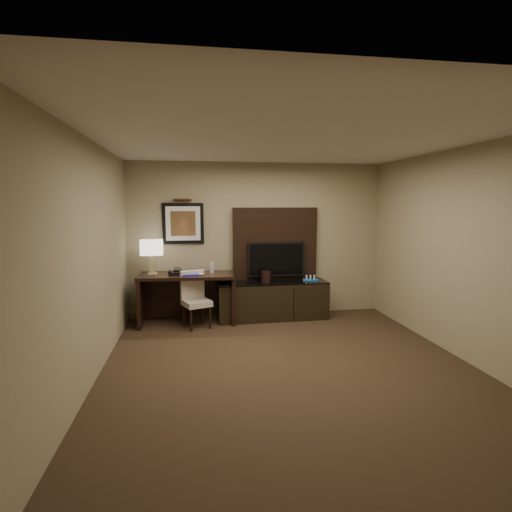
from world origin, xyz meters
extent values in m
cube|color=black|center=(0.00, 0.00, -0.01)|extent=(4.50, 5.00, 0.01)
cube|color=silver|center=(0.00, 0.00, 2.70)|extent=(4.50, 5.00, 0.01)
cube|color=gray|center=(0.00, 2.50, 1.35)|extent=(4.50, 0.01, 2.70)
cube|color=gray|center=(0.00, -2.50, 1.35)|extent=(4.50, 0.01, 2.70)
cube|color=gray|center=(-2.25, 0.00, 1.35)|extent=(0.01, 5.00, 2.70)
cube|color=gray|center=(2.25, 0.00, 1.35)|extent=(0.01, 5.00, 2.70)
cube|color=black|center=(-1.25, 2.10, 0.42)|extent=(1.59, 0.76, 0.83)
cube|color=black|center=(0.20, 2.15, 0.33)|extent=(1.90, 0.57, 0.65)
cube|color=black|center=(0.30, 2.44, 1.27)|extent=(1.50, 0.12, 1.30)
cube|color=black|center=(0.30, 2.34, 1.02)|extent=(1.00, 0.08, 0.60)
cube|color=black|center=(-1.30, 2.48, 1.65)|extent=(0.70, 0.04, 0.70)
cylinder|color=#422815|center=(-1.30, 2.44, 2.05)|extent=(0.04, 0.04, 0.30)
cube|color=#1C21B8|center=(-1.19, 2.06, 0.84)|extent=(0.27, 0.35, 0.02)
imported|color=#B6AC8F|center=(-1.15, 2.06, 0.95)|extent=(0.17, 0.05, 0.23)
cylinder|color=silver|center=(-0.83, 2.15, 0.93)|extent=(0.07, 0.07, 0.19)
cylinder|color=black|center=(0.09, 2.15, 0.75)|extent=(0.20, 0.20, 0.19)
camera|label=1|loc=(-1.12, -4.48, 1.97)|focal=28.00mm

